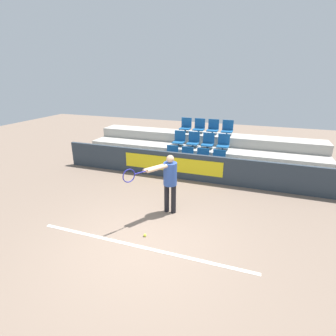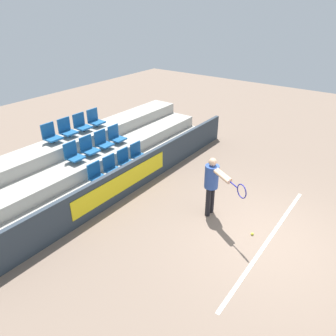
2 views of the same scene
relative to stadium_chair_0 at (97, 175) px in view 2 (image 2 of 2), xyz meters
The scene contains 20 objects.
ground_plane 4.65m from the stadium_chair_0, 79.07° to the right, with size 30.00×30.00×0.00m, color #7A6656.
court_baseline 4.77m from the stadium_chair_0, 79.36° to the right, with size 4.93×0.08×0.01m.
barrier_wall 1.10m from the stadium_chair_0, 38.13° to the right, with size 9.60×0.14×0.93m.
bleacher_tier_front 0.98m from the stadium_chair_0, ahead, with size 9.20×0.93×0.37m.
bleacher_tier_middle 1.21m from the stadium_chair_0, 42.54° to the left, with size 9.20×0.93×0.75m.
bleacher_tier_back 1.94m from the stadium_chair_0, 63.21° to the left, with size 9.20×0.93×1.12m.
stadium_chair_0 is the anchor object (origin of this frame).
stadium_chair_1 0.58m from the stadium_chair_0, ahead, with size 0.44×0.42×0.57m.
stadium_chair_2 1.17m from the stadium_chair_0, ahead, with size 0.44×0.42×0.57m.
stadium_chair_3 1.75m from the stadium_chair_0, ahead, with size 0.44×0.42×0.57m.
stadium_chair_4 1.00m from the stadium_chair_0, 90.00° to the left, with size 0.44×0.42×0.57m.
stadium_chair_5 1.16m from the stadium_chair_0, 57.90° to the left, with size 0.44×0.42×0.57m.
stadium_chair_6 1.54m from the stadium_chair_0, 38.56° to the left, with size 0.44×0.42×0.57m.
stadium_chair_7 2.02m from the stadium_chair_0, 27.99° to the left, with size 0.44×0.42×0.57m.
stadium_chair_8 2.00m from the stadium_chair_0, 90.00° to the left, with size 0.44×0.42×0.57m.
stadium_chair_9 2.09m from the stadium_chair_0, 72.59° to the left, with size 0.44×0.42×0.57m.
stadium_chair_10 2.32m from the stadium_chair_0, 57.90° to the left, with size 0.44×0.42×0.57m.
stadium_chair_11 2.66m from the stadium_chair_0, 46.75° to the left, with size 0.44×0.42×0.57m.
tennis_player 3.25m from the stadium_chair_0, 72.66° to the right, with size 0.87×1.36×1.58m.
tennis_ball 4.39m from the stadium_chair_0, 79.05° to the right, with size 0.07×0.07×0.07m.
Camera 2 is at (-6.15, -1.73, 4.93)m, focal length 35.00 mm.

